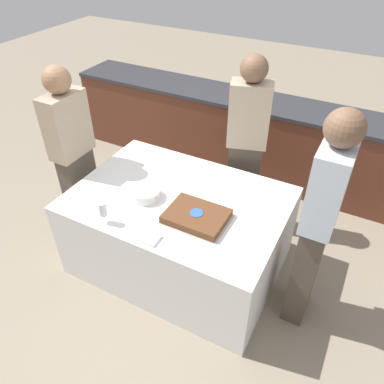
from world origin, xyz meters
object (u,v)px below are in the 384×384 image
Objects in this scene: person_seated_right at (318,223)px; person_seated_left at (73,152)px; wine_glass at (103,210)px; plate_stack at (145,193)px; person_cutting_cake at (247,142)px; cake at (196,216)px.

person_seated_left is at bearing -90.00° from person_seated_right.
wine_glass is 0.10× the size of person_seated_right.
person_seated_right reaches higher than plate_stack.
wine_glass is (-0.10, -0.38, 0.08)m from plate_stack.
wine_glass is at bearing -124.38° from person_seated_left.
wine_glass is 0.11× the size of person_cutting_cake.
plate_stack is 0.14× the size of person_seated_right.
plate_stack is 0.40m from wine_glass.
person_seated_right is at bearing 118.35° from person_cutting_cake.
cake is at bearing -97.05° from person_seated_left.
wine_glass is at bearing -70.26° from person_seated_right.
person_seated_right is at bearing 11.19° from cake.
person_seated_right is (1.29, 0.12, 0.14)m from plate_stack.
wine_glass is at bearing -104.88° from plate_stack.
cake is at bearing -78.81° from person_seated_right.
cake is at bearing 30.40° from wine_glass.
person_seated_left is (-0.73, 0.50, -0.00)m from wine_glass.
wine_glass reaches higher than cake.
person_cutting_cake reaches higher than person_seated_left.
plate_stack is 1.32× the size of wine_glass.
plate_stack reaches higher than cake.
person_cutting_cake is at bearing -134.83° from person_seated_right.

